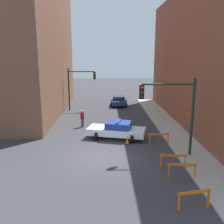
% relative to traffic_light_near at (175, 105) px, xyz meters
% --- Properties ---
extents(ground_plane, '(120.00, 120.00, 0.00)m').
position_rel_traffic_light_near_xyz_m(ground_plane, '(-4.73, -0.15, -3.53)').
color(ground_plane, '#38383D').
extents(sidewalk_right, '(2.40, 44.00, 0.12)m').
position_rel_traffic_light_near_xyz_m(sidewalk_right, '(1.47, -0.15, -3.47)').
color(sidewalk_right, '#B2ADA3').
rests_on(sidewalk_right, ground_plane).
extents(traffic_light_near, '(3.64, 0.35, 5.20)m').
position_rel_traffic_light_near_xyz_m(traffic_light_near, '(0.00, 0.00, 0.00)').
color(traffic_light_near, black).
rests_on(traffic_light_near, sidewalk_right).
extents(traffic_light_far, '(3.44, 0.35, 5.20)m').
position_rel_traffic_light_near_xyz_m(traffic_light_far, '(-8.03, 15.00, -0.13)').
color(traffic_light_far, black).
rests_on(traffic_light_far, ground_plane).
extents(police_car, '(5.02, 3.08, 1.52)m').
position_rel_traffic_light_near_xyz_m(police_car, '(-3.64, 3.88, -2.81)').
color(police_car, white).
rests_on(police_car, ground_plane).
extents(parked_car_near, '(2.44, 4.40, 1.31)m').
position_rel_traffic_light_near_xyz_m(parked_car_near, '(-2.76, 17.80, -2.86)').
color(parked_car_near, navy).
rests_on(parked_car_near, ground_plane).
extents(pedestrian_crossing, '(0.43, 0.43, 1.66)m').
position_rel_traffic_light_near_xyz_m(pedestrian_crossing, '(-6.80, 7.27, -2.67)').
color(pedestrian_crossing, '#474C66').
rests_on(pedestrian_crossing, ground_plane).
extents(barrier_front, '(1.58, 0.43, 0.90)m').
position_rel_traffic_light_near_xyz_m(barrier_front, '(-0.65, -6.01, -2.91)').
color(barrier_front, orange).
rests_on(barrier_front, ground_plane).
extents(barrier_mid, '(1.60, 0.27, 0.90)m').
position_rel_traffic_light_near_xyz_m(barrier_mid, '(-0.34, -3.17, -2.91)').
color(barrier_mid, orange).
rests_on(barrier_mid, ground_plane).
extents(barrier_back, '(1.60, 0.31, 0.90)m').
position_rel_traffic_light_near_xyz_m(barrier_back, '(-0.48, -1.86, -2.91)').
color(barrier_back, orange).
rests_on(barrier_back, ground_plane).
extents(barrier_corner, '(1.60, 0.16, 0.90)m').
position_rel_traffic_light_near_xyz_m(barrier_corner, '(-0.48, 2.28, -2.91)').
color(barrier_corner, orange).
rests_on(barrier_corner, ground_plane).
extents(traffic_cone, '(0.36, 0.36, 0.66)m').
position_rel_traffic_light_near_xyz_m(traffic_cone, '(-2.89, 2.42, -3.21)').
color(traffic_cone, black).
rests_on(traffic_cone, ground_plane).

